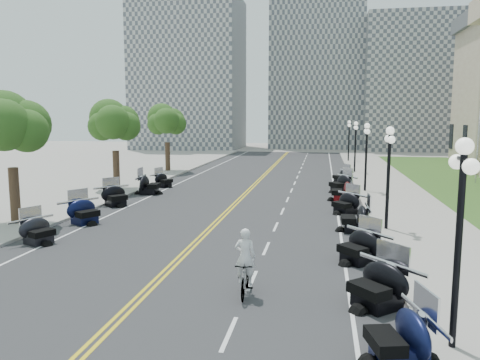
# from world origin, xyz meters

# --- Properties ---
(ground) EXTENTS (160.00, 160.00, 0.00)m
(ground) POSITION_xyz_m (0.00, 0.00, 0.00)
(ground) COLOR gray
(road) EXTENTS (16.00, 90.00, 0.01)m
(road) POSITION_xyz_m (0.00, 10.00, 0.00)
(road) COLOR #333335
(road) RESTS_ON ground
(centerline_yellow_a) EXTENTS (0.12, 90.00, 0.00)m
(centerline_yellow_a) POSITION_xyz_m (-0.12, 10.00, 0.01)
(centerline_yellow_a) COLOR yellow
(centerline_yellow_a) RESTS_ON road
(centerline_yellow_b) EXTENTS (0.12, 90.00, 0.00)m
(centerline_yellow_b) POSITION_xyz_m (0.12, 10.00, 0.01)
(centerline_yellow_b) COLOR yellow
(centerline_yellow_b) RESTS_ON road
(edge_line_north) EXTENTS (0.12, 90.00, 0.00)m
(edge_line_north) POSITION_xyz_m (6.40, 10.00, 0.01)
(edge_line_north) COLOR white
(edge_line_north) RESTS_ON road
(edge_line_south) EXTENTS (0.12, 90.00, 0.00)m
(edge_line_south) POSITION_xyz_m (-6.40, 10.00, 0.01)
(edge_line_south) COLOR white
(edge_line_south) RESTS_ON road
(lane_dash_4) EXTENTS (0.12, 2.00, 0.00)m
(lane_dash_4) POSITION_xyz_m (3.20, -8.00, 0.01)
(lane_dash_4) COLOR white
(lane_dash_4) RESTS_ON road
(lane_dash_5) EXTENTS (0.12, 2.00, 0.00)m
(lane_dash_5) POSITION_xyz_m (3.20, -4.00, 0.01)
(lane_dash_5) COLOR white
(lane_dash_5) RESTS_ON road
(lane_dash_6) EXTENTS (0.12, 2.00, 0.00)m
(lane_dash_6) POSITION_xyz_m (3.20, 0.00, 0.01)
(lane_dash_6) COLOR white
(lane_dash_6) RESTS_ON road
(lane_dash_7) EXTENTS (0.12, 2.00, 0.00)m
(lane_dash_7) POSITION_xyz_m (3.20, 4.00, 0.01)
(lane_dash_7) COLOR white
(lane_dash_7) RESTS_ON road
(lane_dash_8) EXTENTS (0.12, 2.00, 0.00)m
(lane_dash_8) POSITION_xyz_m (3.20, 8.00, 0.01)
(lane_dash_8) COLOR white
(lane_dash_8) RESTS_ON road
(lane_dash_9) EXTENTS (0.12, 2.00, 0.00)m
(lane_dash_9) POSITION_xyz_m (3.20, 12.00, 0.01)
(lane_dash_9) COLOR white
(lane_dash_9) RESTS_ON road
(lane_dash_10) EXTENTS (0.12, 2.00, 0.00)m
(lane_dash_10) POSITION_xyz_m (3.20, 16.00, 0.01)
(lane_dash_10) COLOR white
(lane_dash_10) RESTS_ON road
(lane_dash_11) EXTENTS (0.12, 2.00, 0.00)m
(lane_dash_11) POSITION_xyz_m (3.20, 20.00, 0.01)
(lane_dash_11) COLOR white
(lane_dash_11) RESTS_ON road
(lane_dash_12) EXTENTS (0.12, 2.00, 0.00)m
(lane_dash_12) POSITION_xyz_m (3.20, 24.00, 0.01)
(lane_dash_12) COLOR white
(lane_dash_12) RESTS_ON road
(lane_dash_13) EXTENTS (0.12, 2.00, 0.00)m
(lane_dash_13) POSITION_xyz_m (3.20, 28.00, 0.01)
(lane_dash_13) COLOR white
(lane_dash_13) RESTS_ON road
(lane_dash_14) EXTENTS (0.12, 2.00, 0.00)m
(lane_dash_14) POSITION_xyz_m (3.20, 32.00, 0.01)
(lane_dash_14) COLOR white
(lane_dash_14) RESTS_ON road
(lane_dash_15) EXTENTS (0.12, 2.00, 0.00)m
(lane_dash_15) POSITION_xyz_m (3.20, 36.00, 0.01)
(lane_dash_15) COLOR white
(lane_dash_15) RESTS_ON road
(lane_dash_16) EXTENTS (0.12, 2.00, 0.00)m
(lane_dash_16) POSITION_xyz_m (3.20, 40.00, 0.01)
(lane_dash_16) COLOR white
(lane_dash_16) RESTS_ON road
(lane_dash_17) EXTENTS (0.12, 2.00, 0.00)m
(lane_dash_17) POSITION_xyz_m (3.20, 44.00, 0.01)
(lane_dash_17) COLOR white
(lane_dash_17) RESTS_ON road
(lane_dash_18) EXTENTS (0.12, 2.00, 0.00)m
(lane_dash_18) POSITION_xyz_m (3.20, 48.00, 0.01)
(lane_dash_18) COLOR white
(lane_dash_18) RESTS_ON road
(lane_dash_19) EXTENTS (0.12, 2.00, 0.00)m
(lane_dash_19) POSITION_xyz_m (3.20, 52.00, 0.01)
(lane_dash_19) COLOR white
(lane_dash_19) RESTS_ON road
(sidewalk_north) EXTENTS (5.00, 90.00, 0.15)m
(sidewalk_north) POSITION_xyz_m (10.50, 10.00, 0.07)
(sidewalk_north) COLOR #9E9991
(sidewalk_north) RESTS_ON ground
(sidewalk_south) EXTENTS (5.00, 90.00, 0.15)m
(sidewalk_south) POSITION_xyz_m (-10.50, 10.00, 0.07)
(sidewalk_south) COLOR #9E9991
(sidewalk_south) RESTS_ON ground
(distant_block_a) EXTENTS (18.00, 14.00, 26.00)m
(distant_block_a) POSITION_xyz_m (-18.00, 62.00, 13.00)
(distant_block_a) COLOR gray
(distant_block_a) RESTS_ON ground
(distant_block_b) EXTENTS (16.00, 12.00, 30.00)m
(distant_block_b) POSITION_xyz_m (4.00, 68.00, 15.00)
(distant_block_b) COLOR gray
(distant_block_b) RESTS_ON ground
(distant_block_c) EXTENTS (20.00, 14.00, 22.00)m
(distant_block_c) POSITION_xyz_m (22.00, 65.00, 11.00)
(distant_block_c) COLOR gray
(distant_block_c) RESTS_ON ground
(street_lamp_1) EXTENTS (0.50, 1.20, 4.90)m
(street_lamp_1) POSITION_xyz_m (8.60, -8.00, 2.60)
(street_lamp_1) COLOR black
(street_lamp_1) RESTS_ON sidewalk_north
(street_lamp_2) EXTENTS (0.50, 1.20, 4.90)m
(street_lamp_2) POSITION_xyz_m (8.60, 4.00, 2.60)
(street_lamp_2) COLOR black
(street_lamp_2) RESTS_ON sidewalk_north
(street_lamp_3) EXTENTS (0.50, 1.20, 4.90)m
(street_lamp_3) POSITION_xyz_m (8.60, 16.00, 2.60)
(street_lamp_3) COLOR black
(street_lamp_3) RESTS_ON sidewalk_north
(street_lamp_4) EXTENTS (0.50, 1.20, 4.90)m
(street_lamp_4) POSITION_xyz_m (8.60, 28.00, 2.60)
(street_lamp_4) COLOR black
(street_lamp_4) RESTS_ON sidewalk_north
(street_lamp_5) EXTENTS (0.50, 1.20, 4.90)m
(street_lamp_5) POSITION_xyz_m (8.60, 40.00, 2.60)
(street_lamp_5) COLOR black
(street_lamp_5) RESTS_ON sidewalk_north
(flagpole) EXTENTS (1.10, 0.20, 10.00)m
(flagpole) POSITION_xyz_m (18.00, 22.00, 5.00)
(flagpole) COLOR silver
(flagpole) RESTS_ON ground
(tree_2) EXTENTS (4.80, 4.80, 9.20)m
(tree_2) POSITION_xyz_m (-10.00, 2.00, 4.75)
(tree_2) COLOR #235619
(tree_2) RESTS_ON sidewalk_south
(tree_3) EXTENTS (4.80, 4.80, 9.20)m
(tree_3) POSITION_xyz_m (-10.00, 14.00, 4.75)
(tree_3) COLOR #235619
(tree_3) RESTS_ON sidewalk_south
(tree_4) EXTENTS (4.80, 4.80, 9.20)m
(tree_4) POSITION_xyz_m (-10.00, 26.00, 4.75)
(tree_4) COLOR #235619
(tree_4) RESTS_ON sidewalk_south
(motorcycle_n_3) EXTENTS (2.48, 2.48, 1.43)m
(motorcycle_n_3) POSITION_xyz_m (7.26, -8.79, 0.71)
(motorcycle_n_3) COLOR black
(motorcycle_n_3) RESTS_ON road
(motorcycle_n_4) EXTENTS (3.04, 3.04, 1.51)m
(motorcycle_n_4) POSITION_xyz_m (7.13, -5.59, 0.75)
(motorcycle_n_4) COLOR black
(motorcycle_n_4) RESTS_ON road
(motorcycle_n_5) EXTENTS (2.85, 2.85, 1.41)m
(motorcycle_n_5) POSITION_xyz_m (6.91, -1.34, 0.71)
(motorcycle_n_5) COLOR black
(motorcycle_n_5) RESTS_ON road
(motorcycle_n_6) EXTENTS (2.18, 2.18, 1.49)m
(motorcycle_n_6) POSITION_xyz_m (7.11, 3.66, 0.75)
(motorcycle_n_6) COLOR black
(motorcycle_n_6) RESTS_ON road
(motorcycle_n_7) EXTENTS (2.76, 2.76, 1.37)m
(motorcycle_n_7) POSITION_xyz_m (6.84, 8.00, 0.68)
(motorcycle_n_7) COLOR black
(motorcycle_n_7) RESTS_ON road
(motorcycle_n_8) EXTENTS (2.20, 2.20, 1.51)m
(motorcycle_n_8) POSITION_xyz_m (6.79, 12.09, 0.76)
(motorcycle_n_8) COLOR #590A0C
(motorcycle_n_8) RESTS_ON road
(motorcycle_n_9) EXTENTS (2.92, 2.92, 1.48)m
(motorcycle_n_9) POSITION_xyz_m (6.82, 15.74, 0.74)
(motorcycle_n_9) COLOR black
(motorcycle_n_9) RESTS_ON road
(motorcycle_n_10) EXTENTS (2.53, 2.53, 1.31)m
(motorcycle_n_10) POSITION_xyz_m (7.06, 20.68, 0.65)
(motorcycle_n_10) COLOR black
(motorcycle_n_10) RESTS_ON road
(motorcycle_s_5) EXTENTS (2.47, 2.47, 1.30)m
(motorcycle_s_5) POSITION_xyz_m (-6.79, -0.98, 0.65)
(motorcycle_s_5) COLOR black
(motorcycle_s_5) RESTS_ON road
(motorcycle_s_6) EXTENTS (2.83, 2.83, 1.44)m
(motorcycle_s_6) POSITION_xyz_m (-6.72, 2.97, 0.72)
(motorcycle_s_6) COLOR black
(motorcycle_s_6) RESTS_ON road
(motorcycle_s_7) EXTENTS (2.86, 2.86, 1.42)m
(motorcycle_s_7) POSITION_xyz_m (-7.27, 7.87, 0.71)
(motorcycle_s_7) COLOR black
(motorcycle_s_7) RESTS_ON road
(motorcycle_s_8) EXTENTS (2.40, 2.40, 1.55)m
(motorcycle_s_8) POSITION_xyz_m (-6.82, 12.49, 0.78)
(motorcycle_s_8) COLOR black
(motorcycle_s_8) RESTS_ON road
(motorcycle_s_9) EXTENTS (2.32, 2.32, 1.25)m
(motorcycle_s_9) POSITION_xyz_m (-6.93, 15.97, 0.63)
(motorcycle_s_9) COLOR black
(motorcycle_s_9) RESTS_ON road
(bicycle) EXTENTS (0.63, 1.91, 1.13)m
(bicycle) POSITION_xyz_m (3.17, -5.31, 0.57)
(bicycle) COLOR #A51414
(bicycle) RESTS_ON road
(cyclist_rider) EXTENTS (0.66, 0.43, 1.80)m
(cyclist_rider) POSITION_xyz_m (3.17, -5.31, 2.03)
(cyclist_rider) COLOR silver
(cyclist_rider) RESTS_ON bicycle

